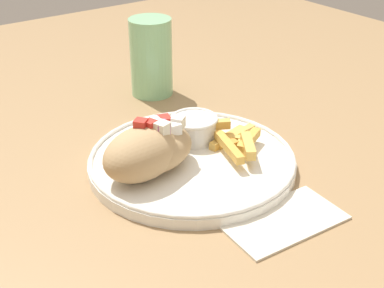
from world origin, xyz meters
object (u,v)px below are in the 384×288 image
object	(u,v)px
sauce_ramekin	(192,125)
plate	(192,160)
fries_pile	(229,139)
pita_sandwich_near	(142,152)
water_glass	(151,61)
pita_sandwich_far	(153,148)

from	to	relation	value
sauce_ramekin	plate	bearing A→B (deg)	-125.99
fries_pile	sauce_ramekin	size ratio (longest dim) A/B	1.83
pita_sandwich_near	water_glass	world-z (taller)	water_glass
pita_sandwich_far	fries_pile	world-z (taller)	pita_sandwich_far
plate	water_glass	size ratio (longest dim) A/B	2.10
pita_sandwich_far	sauce_ramekin	size ratio (longest dim) A/B	1.88
water_glass	pita_sandwich_near	bearing A→B (deg)	-124.54
pita_sandwich_far	water_glass	bearing A→B (deg)	46.88
fries_pile	sauce_ramekin	bearing A→B (deg)	117.71
fries_pile	sauce_ramekin	distance (m)	0.06
plate	pita_sandwich_near	distance (m)	0.08
pita_sandwich_far	sauce_ramekin	world-z (taller)	pita_sandwich_far
pita_sandwich_far	pita_sandwich_near	bearing A→B (deg)	-168.03
pita_sandwich_near	pita_sandwich_far	size ratio (longest dim) A/B	0.99
water_glass	sauce_ramekin	bearing A→B (deg)	-106.43
pita_sandwich_near	fries_pile	world-z (taller)	pita_sandwich_near
plate	water_glass	xyz separation A→B (m)	(0.09, 0.23, 0.05)
sauce_ramekin	water_glass	world-z (taller)	water_glass
pita_sandwich_far	water_glass	size ratio (longest dim) A/B	0.96
plate	pita_sandwich_far	world-z (taller)	pita_sandwich_far
pita_sandwich_near	water_glass	bearing A→B (deg)	41.78
fries_pile	plate	bearing A→B (deg)	175.55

